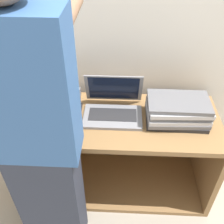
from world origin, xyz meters
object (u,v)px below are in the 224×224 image
(laptop_open, at_px, (113,107))
(laptop_stack_right, at_px, (178,111))
(laptop_stack_left, at_px, (49,105))
(person, at_px, (39,143))

(laptop_open, height_order, laptop_stack_right, laptop_open)
(laptop_open, distance_m, laptop_stack_left, 0.41)
(laptop_stack_left, bearing_deg, laptop_stack_right, -0.05)
(laptop_open, bearing_deg, laptop_stack_left, -173.16)
(laptop_open, height_order, laptop_stack_left, laptop_open)
(person, bearing_deg, laptop_open, 56.38)
(person, bearing_deg, laptop_stack_right, 31.16)
(laptop_stack_right, xyz_separation_m, person, (-0.74, -0.45, 0.14))
(laptop_stack_right, height_order, person, person)
(laptop_stack_right, bearing_deg, laptop_stack_left, 179.95)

